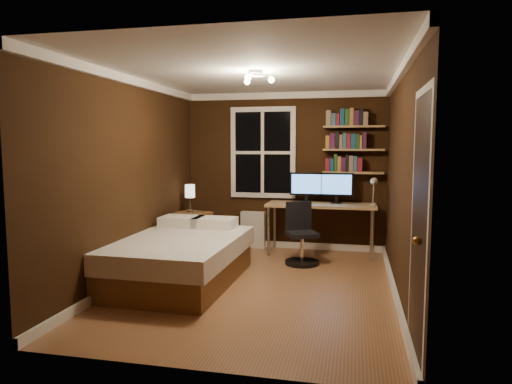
% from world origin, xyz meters
% --- Properties ---
extents(floor, '(4.20, 4.20, 0.00)m').
position_xyz_m(floor, '(0.00, 0.00, 0.00)').
color(floor, brown).
rests_on(floor, ground).
extents(wall_back, '(3.20, 0.04, 2.50)m').
position_xyz_m(wall_back, '(0.00, 2.10, 1.25)').
color(wall_back, black).
rests_on(wall_back, ground).
extents(wall_left, '(0.04, 4.20, 2.50)m').
position_xyz_m(wall_left, '(-1.60, 0.00, 1.25)').
color(wall_left, black).
rests_on(wall_left, ground).
extents(wall_right, '(0.04, 4.20, 2.50)m').
position_xyz_m(wall_right, '(1.60, 0.00, 1.25)').
color(wall_right, black).
rests_on(wall_right, ground).
extents(ceiling, '(3.20, 4.20, 0.02)m').
position_xyz_m(ceiling, '(0.00, 0.00, 2.50)').
color(ceiling, white).
rests_on(ceiling, wall_back).
extents(window, '(1.06, 0.06, 1.46)m').
position_xyz_m(window, '(-0.35, 2.06, 1.55)').
color(window, white).
rests_on(window, wall_back).
extents(door, '(0.03, 0.82, 2.05)m').
position_xyz_m(door, '(1.59, -1.55, 1.02)').
color(door, black).
rests_on(door, ground).
extents(door_knob, '(0.06, 0.06, 0.06)m').
position_xyz_m(door_knob, '(1.55, -1.85, 1.00)').
color(door_knob, '#B88337').
rests_on(door_knob, door).
extents(ceiling_fixture, '(0.44, 0.44, 0.18)m').
position_xyz_m(ceiling_fixture, '(0.00, -0.10, 2.40)').
color(ceiling_fixture, beige).
rests_on(ceiling_fixture, ceiling).
extents(bookshelf_lower, '(0.92, 0.22, 0.03)m').
position_xyz_m(bookshelf_lower, '(1.08, 1.98, 1.25)').
color(bookshelf_lower, tan).
rests_on(bookshelf_lower, wall_back).
extents(books_row_lower, '(0.54, 0.16, 0.23)m').
position_xyz_m(books_row_lower, '(1.08, 1.98, 1.38)').
color(books_row_lower, maroon).
rests_on(books_row_lower, bookshelf_lower).
extents(bookshelf_middle, '(0.92, 0.22, 0.03)m').
position_xyz_m(bookshelf_middle, '(1.08, 1.98, 1.60)').
color(bookshelf_middle, tan).
rests_on(bookshelf_middle, wall_back).
extents(books_row_middle, '(0.60, 0.16, 0.23)m').
position_xyz_m(books_row_middle, '(1.08, 1.98, 1.73)').
color(books_row_middle, navy).
rests_on(books_row_middle, bookshelf_middle).
extents(bookshelf_upper, '(0.92, 0.22, 0.03)m').
position_xyz_m(bookshelf_upper, '(1.08, 1.98, 1.95)').
color(bookshelf_upper, tan).
rests_on(bookshelf_upper, wall_back).
extents(books_row_upper, '(0.54, 0.16, 0.23)m').
position_xyz_m(books_row_upper, '(1.08, 1.98, 2.08)').
color(books_row_upper, '#255726').
rests_on(books_row_upper, bookshelf_upper).
extents(bed, '(1.51, 2.06, 0.69)m').
position_xyz_m(bed, '(-1.00, -0.04, 0.29)').
color(bed, brown).
rests_on(bed, ground).
extents(nightstand, '(0.64, 0.64, 0.63)m').
position_xyz_m(nightstand, '(-1.37, 1.42, 0.32)').
color(nightstand, brown).
rests_on(nightstand, ground).
extents(bedside_lamp, '(0.15, 0.15, 0.43)m').
position_xyz_m(bedside_lamp, '(-1.37, 1.42, 0.85)').
color(bedside_lamp, white).
rests_on(bedside_lamp, nightstand).
extents(radiator, '(0.39, 0.14, 0.59)m').
position_xyz_m(radiator, '(-0.50, 1.99, 0.30)').
color(radiator, beige).
rests_on(radiator, ground).
extents(desk, '(1.65, 0.62, 0.78)m').
position_xyz_m(desk, '(0.62, 1.77, 0.72)').
color(desk, tan).
rests_on(desk, ground).
extents(monitor_left, '(0.51, 0.12, 0.47)m').
position_xyz_m(monitor_left, '(0.38, 1.85, 1.02)').
color(monitor_left, black).
rests_on(monitor_left, desk).
extents(monitor_right, '(0.51, 0.12, 0.47)m').
position_xyz_m(monitor_right, '(0.84, 1.85, 1.02)').
color(monitor_right, black).
rests_on(monitor_right, desk).
extents(desk_lamp, '(0.14, 0.32, 0.44)m').
position_xyz_m(desk_lamp, '(1.38, 1.64, 1.00)').
color(desk_lamp, silver).
rests_on(desk_lamp, desk).
extents(office_chair, '(0.52, 0.52, 0.87)m').
position_xyz_m(office_chair, '(0.39, 1.14, 0.32)').
color(office_chair, black).
rests_on(office_chair, ground).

